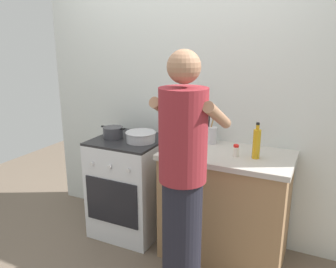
{
  "coord_description": "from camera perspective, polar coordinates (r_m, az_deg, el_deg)",
  "views": [
    {
      "loc": [
        1.21,
        -2.29,
        1.75
      ],
      "look_at": [
        0.05,
        0.12,
        1.0
      ],
      "focal_mm": 36.13,
      "sensor_mm": 36.0,
      "label": 1
    }
  ],
  "objects": [
    {
      "name": "ground",
      "position": [
        3.13,
        -1.87,
        -18.39
      ],
      "size": [
        6.0,
        6.0,
        0.0
      ],
      "primitive_type": "plane",
      "color": "#6B5B4C"
    },
    {
      "name": "back_wall",
      "position": [
        3.01,
        5.75,
        6.02
      ],
      "size": [
        3.2,
        0.1,
        2.5
      ],
      "color": "silver",
      "rests_on": "ground"
    },
    {
      "name": "countertop",
      "position": [
        2.84,
        9.59,
        -11.74
      ],
      "size": [
        1.0,
        0.6,
        0.9
      ],
      "color": "#99724C",
      "rests_on": "ground"
    },
    {
      "name": "stove_range",
      "position": [
        3.17,
        -6.38,
        -8.63
      ],
      "size": [
        0.6,
        0.62,
        0.9
      ],
      "color": "silver",
      "rests_on": "ground"
    },
    {
      "name": "pot",
      "position": [
        3.05,
        -9.26,
        0.26
      ],
      "size": [
        0.24,
        0.18,
        0.1
      ],
      "color": "#38383D",
      "rests_on": "stove_range"
    },
    {
      "name": "mixing_bowl",
      "position": [
        2.91,
        -4.62,
        -0.37
      ],
      "size": [
        0.26,
        0.26,
        0.09
      ],
      "color": "#B7B7BC",
      "rests_on": "stove_range"
    },
    {
      "name": "utensil_crock",
      "position": [
        2.88,
        7.25,
        0.15
      ],
      "size": [
        0.1,
        0.1,
        0.3
      ],
      "color": "silver",
      "rests_on": "countertop"
    },
    {
      "name": "spice_bottle",
      "position": [
        2.59,
        11.39,
        -2.78
      ],
      "size": [
        0.04,
        0.04,
        0.09
      ],
      "color": "silver",
      "rests_on": "countertop"
    },
    {
      "name": "oil_bottle",
      "position": [
        2.56,
        14.71,
        -1.52
      ],
      "size": [
        0.06,
        0.06,
        0.27
      ],
      "color": "gold",
      "rests_on": "countertop"
    },
    {
      "name": "person",
      "position": [
        2.16,
        2.5,
        -8.65
      ],
      "size": [
        0.41,
        0.5,
        1.7
      ],
      "color": "black",
      "rests_on": "ground"
    }
  ]
}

